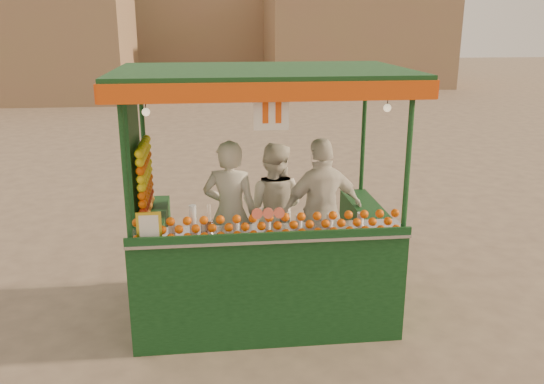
{
  "coord_description": "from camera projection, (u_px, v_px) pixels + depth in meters",
  "views": [
    {
      "loc": [
        -0.69,
        -5.81,
        3.24
      ],
      "look_at": [
        -0.02,
        0.07,
        1.44
      ],
      "focal_mm": 37.28,
      "sensor_mm": 36.0,
      "label": 1
    }
  ],
  "objects": [
    {
      "name": "building_left",
      "position": [
        7.0,
        27.0,
        23.71
      ],
      "size": [
        10.0,
        6.0,
        6.0
      ],
      "primitive_type": "cube",
      "color": "olive",
      "rests_on": "ground"
    },
    {
      "name": "building_right",
      "position": [
        354.0,
        36.0,
        29.38
      ],
      "size": [
        9.0,
        6.0,
        5.0
      ],
      "primitive_type": "cube",
      "color": "olive",
      "rests_on": "ground"
    },
    {
      "name": "vendor_left",
      "position": [
        230.0,
        213.0,
        6.35
      ],
      "size": [
        0.69,
        0.54,
        1.68
      ],
      "rotation": [
        0.0,
        0.0,
        2.9
      ],
      "color": "beige",
      "rests_on": "ground"
    },
    {
      "name": "vendor_right",
      "position": [
        322.0,
        211.0,
        6.41
      ],
      "size": [
        1.06,
        0.63,
        1.69
      ],
      "rotation": [
        0.0,
        0.0,
        3.37
      ],
      "color": "white",
      "rests_on": "ground"
    },
    {
      "name": "juice_cart",
      "position": [
        257.0,
        242.0,
        6.24
      ],
      "size": [
        3.05,
        1.98,
        2.77
      ],
      "color": "#0E3415",
      "rests_on": "ground"
    },
    {
      "name": "building_center",
      "position": [
        183.0,
        16.0,
        33.83
      ],
      "size": [
        14.0,
        7.0,
        7.0
      ],
      "primitive_type": "cube",
      "color": "olive",
      "rests_on": "ground"
    },
    {
      "name": "ground",
      "position": [
        275.0,
        313.0,
        6.54
      ],
      "size": [
        90.0,
        90.0,
        0.0
      ],
      "primitive_type": "plane",
      "color": "brown",
      "rests_on": "ground"
    },
    {
      "name": "vendor_middle",
      "position": [
        273.0,
        208.0,
        6.72
      ],
      "size": [
        0.93,
        0.83,
        1.57
      ],
      "rotation": [
        0.0,
        0.0,
        2.78
      ],
      "color": "white",
      "rests_on": "ground"
    }
  ]
}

